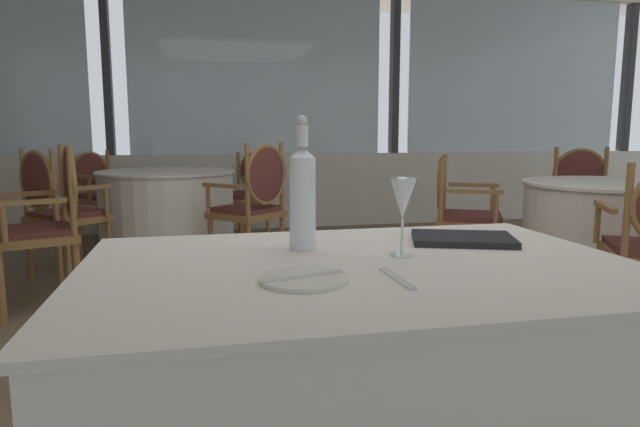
{
  "coord_description": "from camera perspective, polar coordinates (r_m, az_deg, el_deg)",
  "views": [
    {
      "loc": [
        -0.67,
        -2.41,
        1.08
      ],
      "look_at": [
        -0.34,
        -0.91,
        0.86
      ],
      "focal_mm": 30.81,
      "sensor_mm": 36.0,
      "label": 1
    }
  ],
  "objects": [
    {
      "name": "dining_chair_2_0",
      "position": [
        4.44,
        -25.79,
        0.95
      ],
      "size": [
        0.66,
        0.66,
        0.98
      ],
      "rotation": [
        0.0,
        0.0,
        7.03
      ],
      "color": "olive",
      "rests_on": "ground_plane"
    },
    {
      "name": "dining_chair_2_1",
      "position": [
        4.28,
        -6.78,
        1.66
      ],
      "size": [
        0.66,
        0.66,
        1.01
      ],
      "rotation": [
        0.0,
        0.0,
        8.6
      ],
      "color": "olive",
      "rests_on": "ground_plane"
    },
    {
      "name": "wine_glass",
      "position": [
        1.47,
        8.6,
        1.34
      ],
      "size": [
        0.07,
        0.07,
        0.21
      ],
      "color": "white",
      "rests_on": "foreground_table"
    },
    {
      "name": "side_plate",
      "position": [
        1.23,
        -1.72,
        -6.8
      ],
      "size": [
        0.2,
        0.2,
        0.01
      ],
      "primitive_type": "cylinder",
      "color": "silver",
      "rests_on": "foreground_table"
    },
    {
      "name": "dining_chair_2_3",
      "position": [
        5.83,
        -22.02,
        2.41
      ],
      "size": [
        0.66,
        0.66,
        0.91
      ],
      "rotation": [
        0.0,
        0.0,
        11.75
      ],
      "color": "olive",
      "rests_on": "ground_plane"
    },
    {
      "name": "menu_book",
      "position": [
        1.72,
        14.59,
        -2.55
      ],
      "size": [
        0.35,
        0.29,
        0.02
      ],
      "primitive_type": "cube",
      "rotation": [
        0.0,
        0.0,
        -0.34
      ],
      "color": "black",
      "rests_on": "foreground_table"
    },
    {
      "name": "background_table_2",
      "position": [
        5.04,
        -15.54,
        0.02
      ],
      "size": [
        1.19,
        1.19,
        0.76
      ],
      "color": "white",
      "rests_on": "ground_plane"
    },
    {
      "name": "water_bottle",
      "position": [
        1.54,
        -1.83,
        1.93
      ],
      "size": [
        0.08,
        0.08,
        0.38
      ],
      "color": "white",
      "rests_on": "foreground_table"
    },
    {
      "name": "foreground_table",
      "position": [
        1.54,
        4.2,
        -18.93
      ],
      "size": [
        1.4,
        0.96,
        0.76
      ],
      "color": "white",
      "rests_on": "ground_plane"
    },
    {
      "name": "dinner_fork",
      "position": [
        1.26,
        7.97,
        -6.66
      ],
      "size": [
        0.02,
        0.18,
        0.0
      ],
      "primitive_type": "cube",
      "rotation": [
        0.0,
        0.0,
        1.6
      ],
      "color": "silver",
      "rests_on": "foreground_table"
    },
    {
      "name": "ground_plane",
      "position": [
        2.73,
        3.06,
        -15.02
      ],
      "size": [
        13.3,
        13.3,
        0.0
      ],
      "primitive_type": "plane",
      "color": "#756047"
    },
    {
      "name": "butter_knife",
      "position": [
        1.23,
        -1.72,
        -6.57
      ],
      "size": [
        0.19,
        0.07,
        0.0
      ],
      "primitive_type": "cube",
      "rotation": [
        0.0,
        0.0,
        0.3
      ],
      "color": "silver",
      "rests_on": "foreground_table"
    },
    {
      "name": "background_table_1",
      "position": [
        4.23,
        27.86,
        -2.22
      ],
      "size": [
        1.16,
        1.16,
        0.76
      ],
      "color": "white",
      "rests_on": "ground_plane"
    },
    {
      "name": "window_wall_far",
      "position": [
        6.29,
        -6.31,
        9.17
      ],
      "size": [
        10.15,
        0.14,
        2.96
      ],
      "color": "silver",
      "rests_on": "ground_plane"
    },
    {
      "name": "dining_chair_1_3",
      "position": [
        5.18,
        25.5,
        1.7
      ],
      "size": [
        0.64,
        0.62,
        0.96
      ],
      "rotation": [
        0.0,
        0.0,
        10.52
      ],
      "color": "olive",
      "rests_on": "ground_plane"
    },
    {
      "name": "dining_chair_2_2",
      "position": [
        5.72,
        -7.78,
        2.62
      ],
      "size": [
        0.66,
        0.66,
        0.88
      ],
      "rotation": [
        0.0,
        0.0,
        10.18
      ],
      "color": "olive",
      "rests_on": "ground_plane"
    },
    {
      "name": "dining_chair_1_0",
      "position": [
        4.09,
        14.23,
        0.62
      ],
      "size": [
        0.62,
        0.64,
        0.92
      ],
      "rotation": [
        0.0,
        0.0,
        5.81
      ],
      "color": "olive",
      "rests_on": "ground_plane"
    },
    {
      "name": "dining_chair_0_1",
      "position": [
        3.76,
        -26.25,
        -0.04
      ],
      "size": [
        0.59,
        0.63,
        1.01
      ],
      "rotation": [
        0.0,
        0.0,
        9.76
      ],
      "color": "olive",
      "rests_on": "ground_plane"
    }
  ]
}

